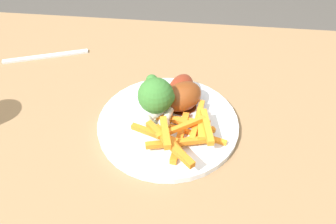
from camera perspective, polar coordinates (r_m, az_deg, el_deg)
name	(u,v)px	position (r m, az deg, el deg)	size (l,w,h in m)	color
dining_table	(134,152)	(0.65, -6.37, -7.38)	(1.17, 0.74, 0.75)	#8E6B47
dinner_plate	(168,123)	(0.54, 0.00, -2.00)	(0.25, 0.25, 0.01)	silver
broccoli_floret_front	(156,95)	(0.52, -2.30, 3.15)	(0.06, 0.06, 0.08)	#7BB750
carrot_fries_pile	(184,132)	(0.50, 2.96, -3.77)	(0.16, 0.16, 0.04)	orange
chicken_drumstick_near	(181,98)	(0.55, 2.46, 2.71)	(0.11, 0.12, 0.05)	#57210C
chicken_drumstick_far	(179,92)	(0.57, 2.12, 3.82)	(0.06, 0.14, 0.04)	#5F1A0E
fork	(46,56)	(0.77, -21.86, 9.66)	(0.19, 0.01, 0.01)	silver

